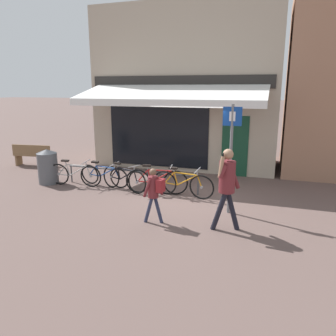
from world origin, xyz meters
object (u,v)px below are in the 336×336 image
at_px(bicycle_black, 124,179).
at_px(litter_bin, 48,166).
at_px(park_bench, 34,155).
at_px(bicycle_blue, 104,175).
at_px(parking_sign, 231,149).
at_px(pedestrian_adult, 227,180).
at_px(pedestrian_child, 154,189).
at_px(bicycle_red, 156,181).
at_px(bicycle_silver, 74,174).
at_px(bicycle_orange, 183,184).

bearing_deg(bicycle_black, litter_bin, -160.97).
height_order(litter_bin, park_bench, litter_bin).
distance_m(bicycle_blue, parking_sign, 4.35).
bearing_deg(park_bench, parking_sign, -25.09).
distance_m(pedestrian_adult, pedestrian_child, 1.63).
height_order(bicycle_blue, parking_sign, parking_sign).
xyz_separation_m(pedestrian_child, park_bench, (-6.47, 3.77, -0.35)).
bearing_deg(bicycle_red, litter_bin, 170.55).
relative_size(pedestrian_adult, pedestrian_child, 1.40).
xyz_separation_m(bicycle_silver, pedestrian_child, (3.40, -1.94, 0.43)).
relative_size(bicycle_blue, park_bench, 1.08).
height_order(pedestrian_child, parking_sign, parking_sign).
bearing_deg(bicycle_silver, bicycle_blue, 11.32).
bearing_deg(bicycle_silver, litter_bin, 175.05).
distance_m(bicycle_silver, bicycle_blue, 0.93).
xyz_separation_m(bicycle_black, pedestrian_adult, (3.33, -1.87, 0.74)).
bearing_deg(park_bench, pedestrian_adult, -31.28).
bearing_deg(bicycle_black, bicycle_silver, -160.15).
distance_m(parking_sign, park_bench, 8.49).
bearing_deg(bicycle_silver, bicycle_black, -2.75).
height_order(bicycle_silver, park_bench, park_bench).
xyz_separation_m(bicycle_blue, pedestrian_adult, (4.10, -2.07, 0.76)).
height_order(bicycle_silver, litter_bin, litter_bin).
xyz_separation_m(litter_bin, parking_sign, (5.91, -0.79, 1.05)).
bearing_deg(pedestrian_child, bicycle_red, -61.61).
bearing_deg(bicycle_red, bicycle_orange, -13.77).
bearing_deg(pedestrian_child, litter_bin, -14.41).
xyz_separation_m(bicycle_orange, park_bench, (-6.59, 1.82, 0.08)).
bearing_deg(bicycle_black, bicycle_red, 17.58).
distance_m(bicycle_black, litter_bin, 2.66).
relative_size(bicycle_blue, bicycle_orange, 0.97).
distance_m(bicycle_red, bicycle_orange, 0.81).
height_order(pedestrian_adult, pedestrian_child, pedestrian_adult).
bearing_deg(bicycle_orange, pedestrian_adult, -45.32).
height_order(bicycle_blue, pedestrian_adult, pedestrian_adult).
height_order(bicycle_red, bicycle_orange, bicycle_orange).
distance_m(litter_bin, parking_sign, 6.05).
height_order(bicycle_orange, park_bench, bicycle_orange).
height_order(bicycle_silver, bicycle_black, bicycle_silver).
bearing_deg(parking_sign, bicycle_orange, 150.46).
distance_m(bicycle_orange, parking_sign, 2.02).
bearing_deg(pedestrian_adult, bicycle_orange, -46.06).
xyz_separation_m(bicycle_orange, litter_bin, (-4.51, -0.00, 0.18)).
distance_m(bicycle_silver, bicycle_red, 2.72).
height_order(bicycle_black, park_bench, park_bench).
height_order(bicycle_red, pedestrian_child, pedestrian_child).
height_order(bicycle_black, parking_sign, parking_sign).
relative_size(bicycle_black, bicycle_orange, 0.92).
relative_size(bicycle_blue, litter_bin, 1.58).
xyz_separation_m(bicycle_red, park_bench, (-5.79, 1.77, 0.07)).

